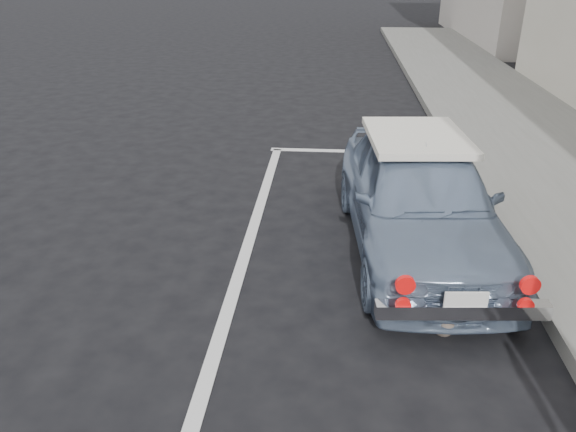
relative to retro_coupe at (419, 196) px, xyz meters
The scene contains 4 objects.
pline_front 3.27m from the retro_coupe, 96.66° to the left, with size 3.00×0.12×0.01m, color silver.
pline_side 1.90m from the retro_coupe, behind, with size 0.12×7.00×0.01m, color silver.
retro_coupe is the anchor object (origin of this frame).
cat 1.56m from the retro_coupe, 88.22° to the right, with size 0.23×0.46×0.24m.
Camera 1 is at (-0.04, -2.06, 2.85)m, focal length 35.00 mm.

